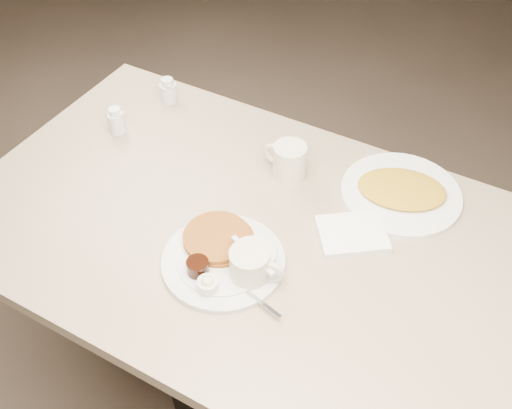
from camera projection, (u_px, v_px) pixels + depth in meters
The scene contains 8 objects.
diner_table at pixel (252, 271), 1.60m from camera, with size 1.50×0.90×0.75m.
main_plate at pixel (228, 257), 1.39m from camera, with size 0.38×0.38×0.07m.
coffee_mug_near at pixel (251, 266), 1.34m from camera, with size 0.14×0.11×0.09m.
napkin at pixel (352, 234), 1.46m from camera, with size 0.21×0.20×0.02m.
coffee_mug_far at pixel (288, 161), 1.59m from camera, with size 0.13×0.10×0.10m.
creamer_left at pixel (117, 121), 1.73m from camera, with size 0.08×0.07×0.08m.
creamer_right at pixel (168, 91), 1.84m from camera, with size 0.07×0.07×0.08m.
hash_plate at pixel (401, 192), 1.56m from camera, with size 0.39×0.39×0.04m.
Camera 1 is at (0.49, -0.87, 1.85)m, focal length 41.67 mm.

